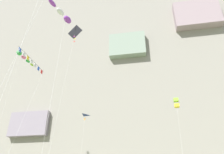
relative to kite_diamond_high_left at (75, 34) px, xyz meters
The scene contains 7 objects.
cliff_face 37.02m from the kite_diamond_high_left, 78.40° to the left, with size 180.00×23.10×72.43m.
kite_diamond_high_left is the anchor object (origin of this frame).
kite_banner_low_center 13.92m from the kite_diamond_high_left, 104.33° to the right, with size 0.39×5.97×16.56m.
kite_windsock_high_center 13.53m from the kite_diamond_high_left, 159.03° to the left, with size 3.27×9.69×27.28m.
kite_windsock_mid_right 15.23m from the kite_diamond_high_left, 75.16° to the right, with size 2.37×5.04×19.40m.
kite_delta_mid_center 16.00m from the kite_diamond_high_left, 92.20° to the left, with size 1.62×2.77×14.41m.
kite_box_mid_left 21.66m from the kite_diamond_high_left, ahead, with size 1.06×3.41×12.39m.
Camera 1 is at (4.53, -0.02, 1.79)m, focal length 34.78 mm.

